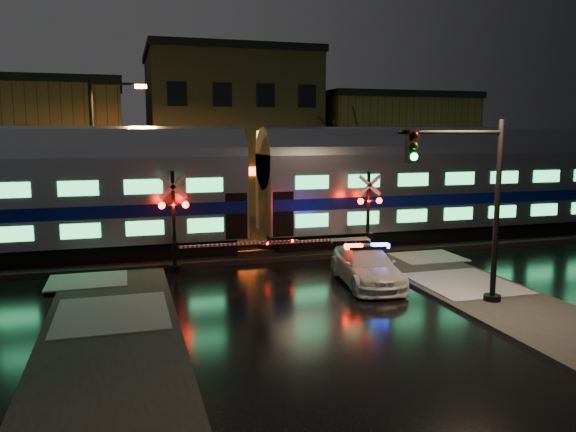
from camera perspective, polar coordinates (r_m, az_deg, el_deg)
The scene contains 13 objects.
ground at distance 22.81m, azimuth -0.64°, elevation -6.47°, with size 120.00×120.00×0.00m, color black.
ballast at distance 27.50m, azimuth -3.45°, elevation -3.63°, with size 90.00×4.20×0.24m, color black.
sidewalk_left at distance 16.32m, azimuth -17.62°, elevation -12.87°, with size 4.00×20.00×0.12m, color #2D2D2D.
sidewalk_right at distance 20.50m, azimuth 22.23°, elevation -8.69°, with size 4.00×20.00×0.12m, color #2D2D2D.
building_left at distance 43.82m, azimuth -25.67°, elevation 5.85°, with size 14.00×10.00×9.00m, color brown.
building_mid at distance 44.44m, azimuth -6.04°, elevation 8.28°, with size 12.00×11.00×11.50m, color brown.
building_right at distance 48.05m, azimuth 9.64°, elevation 6.43°, with size 12.00×10.00×8.50m, color brown.
train at distance 26.99m, azimuth -3.62°, elevation 3.15°, with size 51.00×3.12×5.92m.
police_car at distance 22.19m, azimuth 7.98°, elevation -5.06°, with size 2.57×5.15×1.60m.
crossing_signal_right at distance 26.06m, azimuth 7.48°, elevation -0.83°, with size 5.81×0.66×4.11m.
crossing_signal_left at distance 24.00m, azimuth -10.64°, elevation -1.51°, with size 6.08×0.67×4.30m.
traffic_light at distance 19.65m, azimuth 18.22°, elevation 0.66°, with size 4.09×0.72×6.32m.
streetlight at distance 30.26m, azimuth -18.62°, elevation 6.21°, with size 2.85×0.30×8.53m.
Camera 1 is at (-5.92, -21.23, 5.90)m, focal length 35.00 mm.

